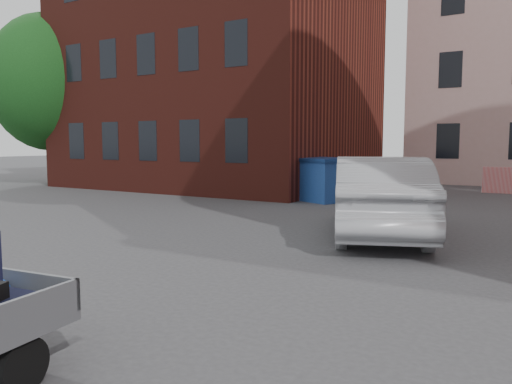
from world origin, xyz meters
The scene contains 6 objects.
ground centered at (0.00, 0.00, 0.00)m, with size 120.00×120.00×0.00m, color #38383A.
building_brick centered at (-9.00, 13.00, 7.00)m, with size 12.00×10.00×14.00m, color #591E16.
far_building centered at (-20.00, 22.00, 4.00)m, with size 6.00×6.00×8.00m, color maroon.
tree centered at (-16.00, 9.00, 5.17)m, with size 5.28×5.28×8.30m.
dumpster centered at (-3.02, 9.68, 0.72)m, with size 3.82×3.02×1.42m.
silver_car centered at (1.12, 4.09, 0.83)m, with size 1.75×5.02×1.65m, color #ABACB2.
Camera 1 is at (4.23, -6.13, 1.95)m, focal length 35.00 mm.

